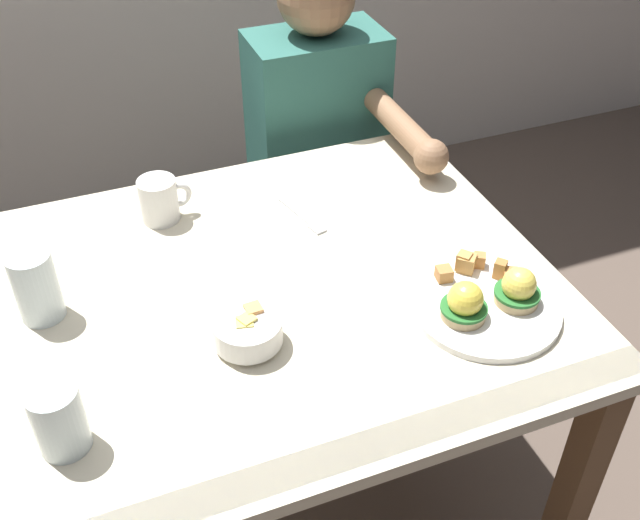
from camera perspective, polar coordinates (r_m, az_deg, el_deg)
The scene contains 8 objects.
dining_table at distance 1.49m, azimuth -5.88°, elevation -5.82°, with size 1.20×0.90×0.74m.
eggs_benedict_plate at distance 1.40m, azimuth 12.46°, elevation -2.99°, with size 0.27×0.27×0.09m.
fruit_bowl at distance 1.31m, azimuth -5.45°, elevation -5.36°, with size 0.12×0.12×0.06m.
coffee_mug at distance 1.62m, azimuth -11.97°, elevation 4.54°, with size 0.11×0.08×0.09m.
fork at distance 1.61m, azimuth -1.23°, elevation 3.21°, with size 0.06×0.15×0.00m.
water_glass_near at distance 1.43m, azimuth -20.50°, elevation -2.14°, with size 0.08×0.08×0.14m.
water_glass_far at distance 1.21m, azimuth -18.97°, elevation -11.51°, with size 0.08×0.08×0.12m.
diner_person at distance 2.04m, azimuth 0.13°, elevation 8.54°, with size 0.34×0.54×1.14m.
Camera 1 is at (-0.24, -1.04, 1.68)m, focal length 42.56 mm.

